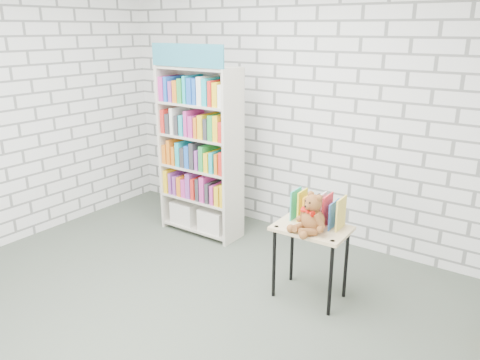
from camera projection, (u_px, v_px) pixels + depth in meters
The scene contains 6 objects.
ground at pixel (169, 308), 3.86m from camera, with size 4.50×4.50×0.00m, color #454D41.
room_shell at pixel (157, 90), 3.30m from camera, with size 4.52×4.02×2.81m.
bookshelf at pixel (201, 151), 5.04m from camera, with size 0.92×0.36×2.06m.
display_table at pixel (311, 237), 3.86m from camera, with size 0.61×0.43×0.65m.
table_books at pixel (318, 209), 3.87m from camera, with size 0.43×0.20×0.25m.
teddy_bear at pixel (311, 217), 3.70m from camera, with size 0.30×0.29×0.33m.
Camera 1 is at (2.40, -2.39, 2.20)m, focal length 35.00 mm.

